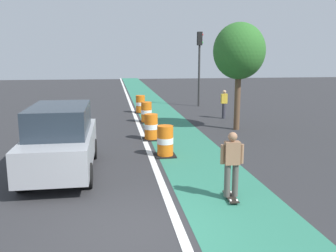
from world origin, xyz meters
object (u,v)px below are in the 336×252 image
(street_tree_sidewalk, at_px, (239,52))
(traffic_barrel_front, at_px, (165,141))
(parked_suv_nearest, at_px, (61,139))
(skateboarder_on_lane, at_px, (232,164))
(traffic_barrel_mid, at_px, (151,127))
(traffic_barrel_back, at_px, (146,112))
(pedestrian_crossing, at_px, (224,103))
(traffic_barrel_far, at_px, (140,104))
(traffic_light_corner, at_px, (199,56))

(street_tree_sidewalk, bearing_deg, traffic_barrel_front, -134.42)
(parked_suv_nearest, xyz_separation_m, street_tree_sidewalk, (7.39, 5.48, 2.63))
(skateboarder_on_lane, distance_m, parked_suv_nearest, 5.16)
(traffic_barrel_mid, height_order, traffic_barrel_back, same)
(skateboarder_on_lane, distance_m, pedestrian_crossing, 11.86)
(traffic_barrel_front, xyz_separation_m, street_tree_sidewalk, (4.06, 4.14, 3.14))
(skateboarder_on_lane, xyz_separation_m, traffic_barrel_far, (-1.12, 14.14, -0.38))
(traffic_barrel_mid, xyz_separation_m, traffic_barrel_back, (0.18, 4.08, 0.00))
(traffic_barrel_far, bearing_deg, street_tree_sidewalk, -54.86)
(traffic_barrel_mid, bearing_deg, traffic_barrel_back, 87.41)
(traffic_barrel_far, distance_m, street_tree_sidewalk, 7.86)
(traffic_barrel_far, relative_size, street_tree_sidewalk, 0.22)
(traffic_barrel_back, bearing_deg, traffic_barrel_far, 91.06)
(skateboarder_on_lane, relative_size, traffic_barrel_mid, 1.55)
(traffic_barrel_mid, distance_m, traffic_barrel_far, 7.40)
(traffic_light_corner, bearing_deg, traffic_barrel_front, -108.62)
(traffic_barrel_far, bearing_deg, traffic_barrel_back, -88.94)
(pedestrian_crossing, bearing_deg, traffic_barrel_front, -121.20)
(traffic_barrel_front, xyz_separation_m, traffic_barrel_mid, (-0.21, 2.63, 0.00))
(traffic_barrel_back, relative_size, pedestrian_crossing, 0.68)
(traffic_barrel_back, distance_m, traffic_barrel_far, 3.32)
(skateboarder_on_lane, distance_m, traffic_barrel_mid, 6.87)
(skateboarder_on_lane, relative_size, traffic_barrel_far, 1.55)
(traffic_barrel_far, height_order, traffic_light_corner, traffic_light_corner)
(traffic_barrel_front, height_order, traffic_barrel_mid, same)
(traffic_barrel_back, distance_m, traffic_light_corner, 7.75)
(parked_suv_nearest, bearing_deg, traffic_barrel_back, 67.72)
(traffic_light_corner, bearing_deg, traffic_barrel_far, -150.34)
(traffic_light_corner, height_order, pedestrian_crossing, traffic_light_corner)
(traffic_barrel_front, distance_m, pedestrian_crossing, 8.50)
(skateboarder_on_lane, xyz_separation_m, traffic_barrel_back, (-1.06, 10.82, -0.38))
(traffic_barrel_back, relative_size, traffic_barrel_far, 1.00)
(traffic_barrel_front, relative_size, traffic_barrel_back, 1.00)
(skateboarder_on_lane, relative_size, traffic_light_corner, 0.33)
(traffic_barrel_front, bearing_deg, pedestrian_crossing, 58.80)
(parked_suv_nearest, xyz_separation_m, traffic_barrel_mid, (3.11, 3.97, -0.50))
(traffic_barrel_mid, xyz_separation_m, traffic_barrel_far, (0.12, 7.40, 0.00))
(traffic_light_corner, distance_m, pedestrian_crossing, 5.85)
(skateboarder_on_lane, relative_size, parked_suv_nearest, 0.37)
(skateboarder_on_lane, bearing_deg, traffic_barrel_back, 95.58)
(traffic_barrel_back, height_order, pedestrian_crossing, pedestrian_crossing)
(parked_suv_nearest, bearing_deg, traffic_light_corner, 61.41)
(traffic_barrel_far, bearing_deg, pedestrian_crossing, -31.63)
(skateboarder_on_lane, relative_size, street_tree_sidewalk, 0.34)
(traffic_barrel_mid, distance_m, traffic_light_corner, 11.19)
(traffic_barrel_mid, height_order, pedestrian_crossing, pedestrian_crossing)
(traffic_barrel_back, height_order, street_tree_sidewalk, street_tree_sidewalk)
(traffic_barrel_mid, bearing_deg, traffic_barrel_far, 89.05)
(traffic_barrel_mid, bearing_deg, skateboarder_on_lane, -79.56)
(traffic_barrel_front, bearing_deg, traffic_barrel_mid, 94.66)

